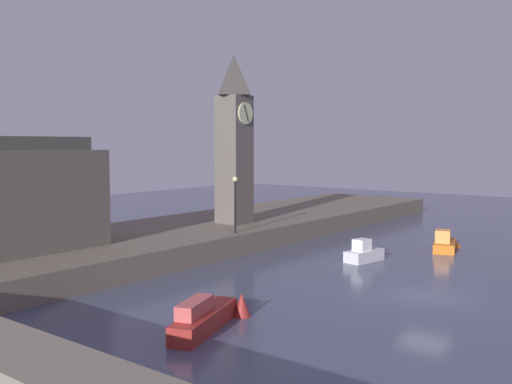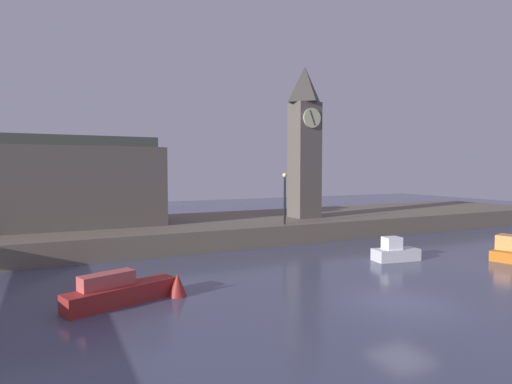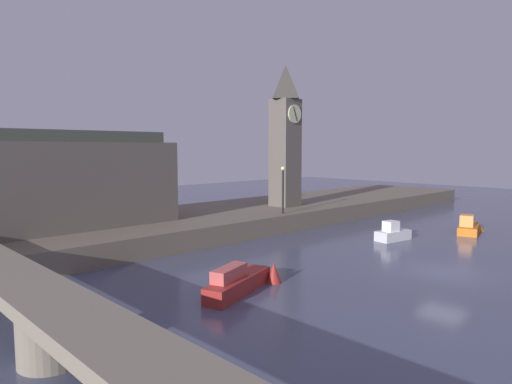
{
  "view_description": "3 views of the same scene",
  "coord_description": "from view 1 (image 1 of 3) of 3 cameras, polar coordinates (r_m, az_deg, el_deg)",
  "views": [
    {
      "loc": [
        -28.3,
        -10.92,
        7.8
      ],
      "look_at": [
        4.51,
        14.44,
        4.3
      ],
      "focal_mm": 40.59,
      "sensor_mm": 36.0,
      "label": 1
    },
    {
      "loc": [
        -13.68,
        -13.54,
        5.84
      ],
      "look_at": [
        1.76,
        17.99,
        3.87
      ],
      "focal_mm": 29.92,
      "sensor_mm": 36.0,
      "label": 2
    },
    {
      "loc": [
        -25.34,
        -10.95,
        7.04
      ],
      "look_at": [
        1.04,
        16.41,
        3.33
      ],
      "focal_mm": 32.15,
      "sensor_mm": 36.0,
      "label": 3
    }
  ],
  "objects": [
    {
      "name": "ground_plane",
      "position": [
        31.32,
        16.31,
        -9.79
      ],
      "size": [
        120.0,
        120.0,
        0.0
      ],
      "primitive_type": "plane",
      "color": "#474C66"
    },
    {
      "name": "far_embankment",
      "position": [
        42.5,
        -9.72,
        -4.79
      ],
      "size": [
        70.0,
        12.0,
        1.5
      ],
      "primitive_type": "cube",
      "color": "#6B6051",
      "rests_on": "ground"
    },
    {
      "name": "clock_tower",
      "position": [
        45.51,
        -2.18,
        5.49
      ],
      "size": [
        2.43,
        2.47,
        13.17
      ],
      "color": "#5B544C",
      "rests_on": "far_embankment"
    },
    {
      "name": "bridge_span",
      "position": [
        18.12,
        -23.07,
        -15.37
      ],
      "size": [
        2.39,
        31.76,
        2.24
      ],
      "color": "slate",
      "rests_on": "ground"
    },
    {
      "name": "streetlamp",
      "position": [
        40.54,
        -2.07,
        -0.59
      ],
      "size": [
        0.36,
        0.36,
        3.97
      ],
      "color": "black",
      "rests_on": "far_embankment"
    },
    {
      "name": "boat_ferry_white",
      "position": [
        39.4,
        10.77,
        -5.93
      ],
      "size": [
        3.59,
        1.68,
        1.52
      ],
      "color": "silver",
      "rests_on": "ground"
    },
    {
      "name": "boat_patrol_orange",
      "position": [
        44.75,
        18.25,
        -4.82
      ],
      "size": [
        4.49,
        2.44,
        1.66
      ],
      "color": "orange",
      "rests_on": "ground"
    },
    {
      "name": "boat_dinghy_red",
      "position": [
        25.04,
        -4.53,
        -12.08
      ],
      "size": [
        5.58,
        2.65,
        1.57
      ],
      "color": "maroon",
      "rests_on": "ground"
    }
  ]
}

